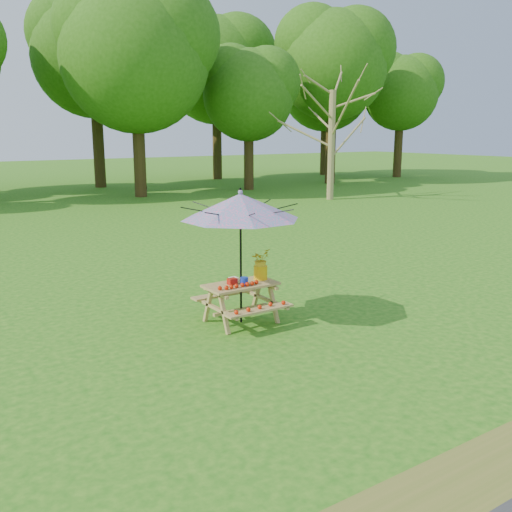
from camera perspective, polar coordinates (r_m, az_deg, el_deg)
ground at (r=9.08m, az=15.92°, el=-8.29°), size 120.00×120.00×0.00m
treeline at (r=28.60m, az=-21.57°, el=21.38°), size 60.00×12.00×16.00m
bare_tree at (r=27.12m, az=7.83°, el=20.38°), size 6.81×6.81×11.45m
picnic_table at (r=9.51m, az=-1.50°, el=-4.78°), size 1.20×1.32×0.67m
patio_umbrella at (r=9.16m, az=-1.56°, el=4.96°), size 2.58×2.58×2.25m
produce_bins at (r=9.38m, az=-1.84°, el=-2.50°), size 0.28×0.43×0.13m
tomatoes_row at (r=9.18m, az=-1.71°, el=-2.94°), size 0.77×0.13×0.07m
flower_bucket at (r=9.62m, az=0.46°, el=-0.72°), size 0.40×0.38×0.52m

